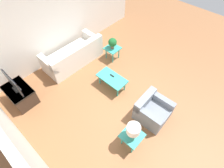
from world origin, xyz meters
TOP-DOWN VIEW (x-y plane):
  - ground_plane at (0.00, 0.00)m, footprint 14.00×14.00m
  - wall_back at (0.00, 3.06)m, footprint 7.20×0.12m
  - wall_right at (3.06, 0.00)m, footprint 0.12×7.20m
  - sofa at (2.29, 0.16)m, footprint 0.98×2.18m
  - armchair at (-1.11, 0.13)m, footprint 0.86×0.87m
  - coffee_table at (0.49, 0.08)m, footprint 0.98×0.52m
  - side_table_plant at (1.42, -0.98)m, footprint 0.51×0.51m
  - side_table_lamp at (-1.19, 1.17)m, footprint 0.51×0.51m
  - tv_stand_chest at (2.16, 2.36)m, footprint 0.94×0.64m
  - television at (2.16, 2.37)m, footprint 0.83×0.16m
  - potted_plant at (1.42, -0.98)m, footprint 0.31×0.31m
  - table_lamp at (-1.19, 1.17)m, footprint 0.33×0.33m
  - remote_control at (0.54, 0.01)m, footprint 0.16×0.04m

SIDE VIEW (x-z plane):
  - ground_plane at x=0.00m, z-range 0.00..0.00m
  - armchair at x=-1.11m, z-range -0.06..0.65m
  - tv_stand_chest at x=2.16m, z-range 0.02..0.58m
  - sofa at x=2.29m, z-range -0.11..0.75m
  - coffee_table at x=0.49m, z-range 0.16..0.58m
  - side_table_plant at x=1.42m, z-range 0.17..0.65m
  - side_table_lamp at x=-1.19m, z-range 0.17..0.65m
  - remote_control at x=0.54m, z-range 0.43..0.45m
  - potted_plant at x=1.42m, z-range 0.52..0.93m
  - table_lamp at x=-1.19m, z-range 0.58..1.03m
  - television at x=2.16m, z-range 0.55..1.12m
  - wall_back at x=0.00m, z-range 0.00..2.70m
  - wall_right at x=3.06m, z-range 0.00..2.70m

